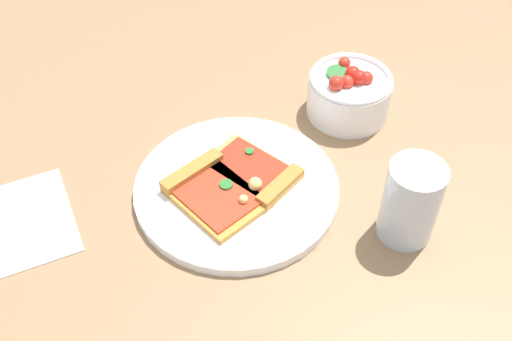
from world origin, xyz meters
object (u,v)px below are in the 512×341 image
at_px(paper_napkin, 23,222).
at_px(salad_bowl, 349,93).
at_px(soda_glass, 410,204).
at_px(plate, 236,189).
at_px(pizza_slice_near, 256,174).
at_px(pizza_slice_far, 211,190).

bearing_deg(paper_napkin, salad_bowl, -157.50).
height_order(salad_bowl, soda_glass, soda_glass).
bearing_deg(plate, pizza_slice_near, -155.00).
xyz_separation_m(pizza_slice_near, pizza_slice_far, (0.06, 0.03, 0.00)).
bearing_deg(pizza_slice_far, plate, -159.68).
relative_size(plate, salad_bowl, 2.21).
bearing_deg(pizza_slice_far, salad_bowl, -141.62).
xyz_separation_m(pizza_slice_near, salad_bowl, (-0.15, -0.14, 0.02)).
xyz_separation_m(plate, pizza_slice_far, (0.03, 0.01, 0.01)).
distance_m(soda_glass, paper_napkin, 0.49).
relative_size(plate, soda_glass, 2.44).
xyz_separation_m(plate, soda_glass, (-0.21, 0.08, 0.05)).
relative_size(plate, paper_napkin, 1.79).
relative_size(pizza_slice_near, pizza_slice_far, 0.94).
bearing_deg(soda_glass, pizza_slice_near, -27.27).
distance_m(salad_bowl, soda_glass, 0.24).
bearing_deg(salad_bowl, pizza_slice_far, 38.38).
relative_size(pizza_slice_far, salad_bowl, 1.23).
height_order(plate, soda_glass, soda_glass).
height_order(salad_bowl, paper_napkin, salad_bowl).
bearing_deg(pizza_slice_far, pizza_slice_near, -157.52).
bearing_deg(salad_bowl, paper_napkin, 22.50).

